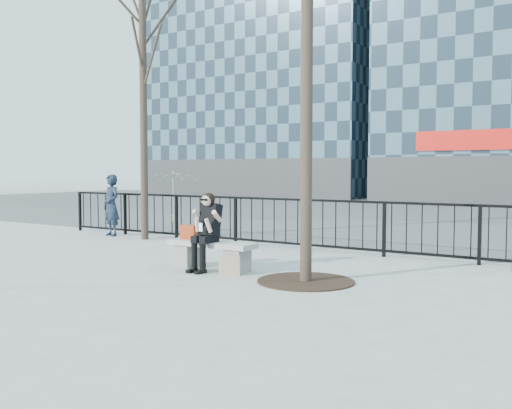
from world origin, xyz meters
The scene contains 12 objects.
ground centered at (0.00, 0.00, 0.00)m, with size 120.00×120.00×0.00m, color gray.
street_surface centered at (0.00, 15.00, 0.00)m, with size 60.00×23.00×0.01m, color #474747.
railing centered at (0.00, 3.00, 0.55)m, with size 14.00×0.06×1.10m.
building_left centered at (-15.00, 27.00, 11.30)m, with size 16.20×10.20×22.60m.
tree_left centered at (-4.00, 2.50, 4.86)m, with size 2.80×2.80×6.50m.
tree_grate centered at (1.90, -0.10, 0.01)m, with size 1.50×1.50×0.02m, color black.
bench_main centered at (0.00, 0.00, 0.30)m, with size 1.65×0.46×0.49m.
seated_woman centered at (0.00, -0.16, 0.67)m, with size 0.50×0.64×1.34m.
handbag centered at (-0.52, 0.02, 0.62)m, with size 0.31×0.15×0.25m, color #A02F13.
shopping_bag centered at (0.60, -0.29, 0.16)m, with size 0.34×0.13×0.33m, color beige.
standing_man centered at (-5.23, 2.55, 0.80)m, with size 0.59×0.38×1.60m, color black.
vendor_umbrella centered at (-6.36, 6.19, 0.86)m, with size 1.87×1.91×1.72m, color yellow.
Camera 1 is at (5.99, -7.80, 1.73)m, focal length 40.00 mm.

